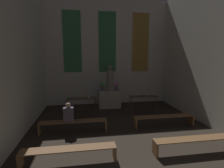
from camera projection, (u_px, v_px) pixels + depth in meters
The scene contains 14 objects.
wall_back at pixel (107, 52), 10.13m from camera, with size 7.27×0.16×5.99m.
wall_left at pixel (7, 49), 5.09m from camera, with size 0.12×9.33×5.99m.
wall_right at pixel (224, 51), 6.21m from camera, with size 0.12×9.33×5.99m.
altar at pixel (110, 99), 9.60m from camera, with size 1.18×0.60×0.96m.
statue at pixel (110, 79), 9.43m from camera, with size 0.34×0.34×1.36m.
flower_vase_left at pixel (103, 86), 9.42m from camera, with size 0.27×0.27×0.46m.
flower_vase_right at pixel (117, 85), 9.54m from camera, with size 0.27×0.27×0.46m.
candle_rack_left at pixel (82, 101), 8.14m from camera, with size 1.33×0.44×1.06m.
candle_rack_right at pixel (143, 98), 8.61m from camera, with size 1.33×0.44×1.07m.
pew_second_left at pixel (69, 152), 4.55m from camera, with size 2.47×0.36×0.43m.
pew_second_right at pixel (194, 141), 5.11m from camera, with size 2.47×0.36×0.43m.
pew_back_left at pixel (74, 124), 6.47m from camera, with size 2.47×0.36×0.43m.
pew_back_right at pixel (164, 118), 7.03m from camera, with size 2.47×0.36×0.43m.
person_seated at pixel (68, 113), 6.38m from camera, with size 0.36×0.24×0.70m.
Camera 1 is at (-1.35, -1.07, 2.79)m, focal length 28.00 mm.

